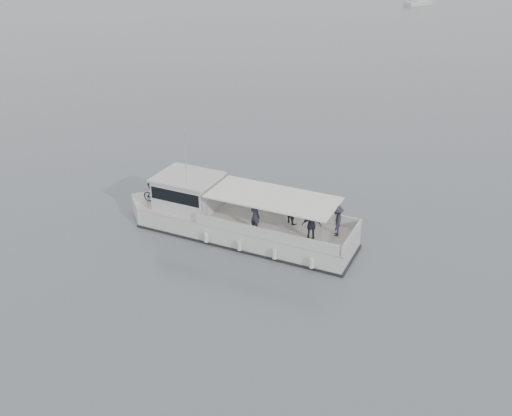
{
  "coord_description": "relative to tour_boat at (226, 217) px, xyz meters",
  "views": [
    {
      "loc": [
        -3.43,
        -24.34,
        13.92
      ],
      "look_at": [
        -3.69,
        0.19,
        1.6
      ],
      "focal_mm": 40.0,
      "sensor_mm": 36.0,
      "label": 1
    }
  ],
  "objects": [
    {
      "name": "ground",
      "position": [
        5.16,
        -0.64,
        -0.84
      ],
      "size": [
        1400.0,
        1400.0,
        0.0
      ],
      "primitive_type": "plane",
      "color": "slate",
      "rests_on": "ground"
    },
    {
      "name": "tour_boat",
      "position": [
        0.0,
        0.0,
        0.0
      ],
      "size": [
        11.78,
        7.25,
        5.14
      ],
      "rotation": [
        0.0,
        0.0,
        -0.43
      ],
      "color": "silver",
      "rests_on": "ground"
    }
  ]
}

